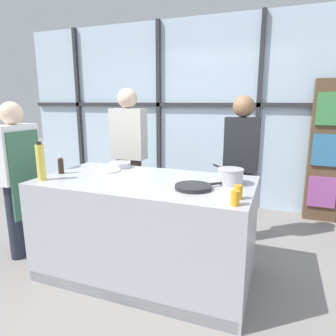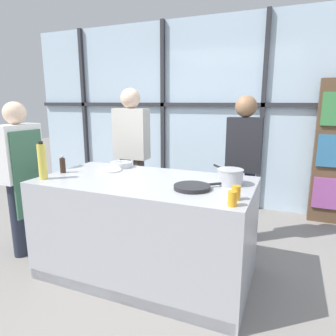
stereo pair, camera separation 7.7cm
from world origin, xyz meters
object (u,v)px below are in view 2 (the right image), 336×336
object	(u,v)px
spectator_far_left	(132,149)
saucepan	(230,176)
white_plate	(110,170)
frying_pan	(193,187)
chef	(21,171)
spectator_center_left	(243,159)
juice_glass_near	(232,199)
pepper_grinder	(63,165)
oil_bottle	(42,161)
mixing_bowl	(121,164)
juice_glass_far	(236,193)

from	to	relation	value
spectator_far_left	saucepan	bearing A→B (deg)	147.93
spectator_far_left	white_plate	distance (m)	0.88
frying_pan	chef	bearing A→B (deg)	179.69
spectator_center_left	juice_glass_near	bearing A→B (deg)	95.81
frying_pan	spectator_center_left	bearing A→B (deg)	79.36
pepper_grinder	juice_glass_near	xyz separation A→B (m)	(1.70, -0.33, -0.03)
chef	spectator_center_left	xyz separation A→B (m)	(2.06, 1.13, 0.08)
pepper_grinder	juice_glass_near	size ratio (longest dim) A/B	1.72
spectator_far_left	saucepan	world-z (taller)	spectator_far_left
chef	white_plate	distance (m)	0.92
chef	juice_glass_near	bearing A→B (deg)	82.62
frying_pan	oil_bottle	size ratio (longest dim) A/B	1.29
mixing_bowl	spectator_far_left	bearing A→B (deg)	110.05
chef	oil_bottle	distance (m)	0.59
mixing_bowl	juice_glass_near	xyz separation A→B (m)	(1.31, -0.76, 0.02)
pepper_grinder	chef	bearing A→B (deg)	-175.02
chef	spectator_far_left	size ratio (longest dim) A/B	0.91
chef	juice_glass_near	distance (m)	2.22
saucepan	oil_bottle	world-z (taller)	oil_bottle
oil_bottle	juice_glass_far	xyz separation A→B (m)	(1.69, 0.07, -0.11)
chef	white_plate	xyz separation A→B (m)	(0.88, 0.28, 0.03)
chef	oil_bottle	bearing A→B (deg)	67.15
spectator_far_left	oil_bottle	xyz separation A→B (m)	(-0.14, -1.35, 0.07)
oil_bottle	frying_pan	bearing A→B (deg)	8.83
mixing_bowl	spectator_center_left	bearing A→B (deg)	29.28
chef	juice_glass_near	world-z (taller)	chef
saucepan	white_plate	distance (m)	1.21
white_plate	oil_bottle	bearing A→B (deg)	-126.17
white_plate	frying_pan	bearing A→B (deg)	-16.87
frying_pan	juice_glass_far	bearing A→B (deg)	-20.69
saucepan	oil_bottle	xyz separation A→B (m)	(-1.57, -0.45, 0.09)
white_plate	saucepan	bearing A→B (deg)	-2.23
juice_glass_far	white_plate	bearing A→B (deg)	162.08
saucepan	juice_glass_near	bearing A→B (deg)	-77.36
saucepan	pepper_grinder	bearing A→B (deg)	-173.09
spectator_center_left	juice_glass_near	world-z (taller)	spectator_center_left
pepper_grinder	spectator_center_left	bearing A→B (deg)	34.95
spectator_center_left	pepper_grinder	world-z (taller)	spectator_center_left
frying_pan	pepper_grinder	xyz separation A→B (m)	(-1.34, 0.05, 0.06)
mixing_bowl	oil_bottle	xyz separation A→B (m)	(-0.38, -0.69, 0.13)
spectator_far_left	pepper_grinder	xyz separation A→B (m)	(-0.15, -1.09, -0.01)
saucepan	frying_pan	bearing A→B (deg)	-134.50
pepper_grinder	spectator_far_left	bearing A→B (deg)	81.93
spectator_far_left	oil_bottle	world-z (taller)	spectator_far_left
spectator_far_left	juice_glass_near	xyz separation A→B (m)	(1.54, -1.41, -0.04)
frying_pan	saucepan	world-z (taller)	saucepan
spectator_far_left	white_plate	world-z (taller)	spectator_far_left
spectator_center_left	juice_glass_far	distance (m)	1.28
spectator_center_left	oil_bottle	xyz separation A→B (m)	(-1.54, -1.35, 0.10)
chef	mixing_bowl	world-z (taller)	chef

